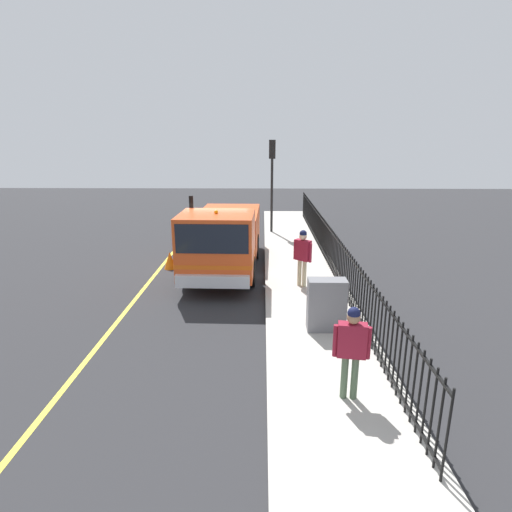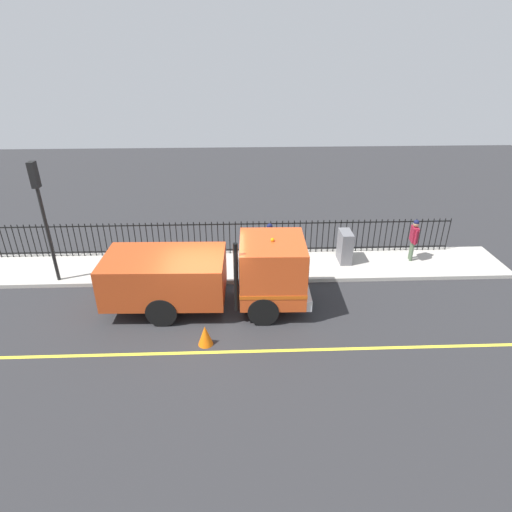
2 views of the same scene
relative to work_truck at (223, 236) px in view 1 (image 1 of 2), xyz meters
The scene contains 10 objects.
ground_plane 1.46m from the work_truck, 129.10° to the left, with size 50.05×50.05×0.00m, color #2B2B2D.
sidewalk_slab 2.99m from the work_truck, 10.57° to the left, with size 2.49×22.75×0.15m, color #B7B2A8.
lane_marking 2.74m from the work_truck, 168.06° to the left, with size 0.12×20.47×0.01m, color yellow.
work_truck is the anchor object (origin of this frame).
worker_standing 3.07m from the work_truck, 34.28° to the right, with size 0.52×0.49×1.75m.
pedestrian_distant 7.89m from the work_truck, 68.93° to the right, with size 0.62×0.28×1.69m.
iron_fence 3.75m from the work_truck, ahead, with size 0.04×19.37×1.39m.
traffic_light_near 6.52m from the work_truck, 73.59° to the left, with size 0.30×0.21×4.31m.
utility_cabinet 5.51m from the work_truck, 58.94° to the right, with size 0.89×0.44×1.24m, color slate.
traffic_cone 2.25m from the work_truck, 168.22° to the left, with size 0.44×0.44×0.62m, color orange.
Camera 1 is at (1.74, -14.07, 4.47)m, focal length 28.74 mm.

